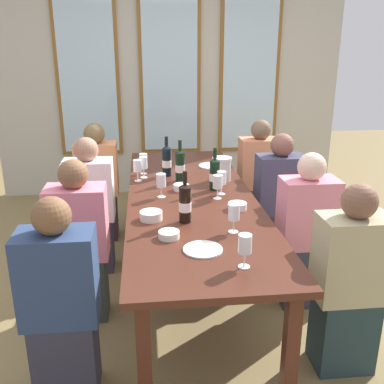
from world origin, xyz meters
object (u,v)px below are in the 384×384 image
at_px(white_plate_0, 212,166).
at_px(wine_glass_0, 161,182).
at_px(tasting_bowl_2, 237,206).
at_px(seated_person_4, 61,305).
at_px(wine_glass_5, 222,179).
at_px(wine_glass_7, 245,246).
at_px(tasting_bowl_1, 169,235).
at_px(seated_person_0, 80,245).
at_px(seated_person_1, 306,235).
at_px(wine_glass_3, 143,160).
at_px(seated_person_7, 258,179).
at_px(tasting_bowl_0, 181,187).
at_px(tasting_bowl_3, 151,216).
at_px(seated_person_2, 91,209).
at_px(seated_person_3, 278,203).
at_px(wine_bottle_0, 185,203).
at_px(wine_glass_2, 143,164).
at_px(wine_bottle_1, 180,165).
at_px(metal_pitcher, 222,169).
at_px(wine_bottle_3, 215,174).
at_px(dining_table, 191,204).
at_px(seated_person_6, 98,185).
at_px(wine_glass_8, 218,183).
at_px(wine_glass_4, 137,166).
at_px(wine_glass_6, 234,213).
at_px(white_plate_1, 203,249).
at_px(wine_glass_1, 167,155).
at_px(wine_bottle_2, 167,161).
at_px(seated_person_5, 349,285).

distance_m(white_plate_0, wine_glass_0, 0.93).
relative_size(tasting_bowl_2, wine_glass_0, 0.71).
xyz_separation_m(wine_glass_0, seated_person_4, (-0.56, -1.00, -0.33)).
relative_size(wine_glass_5, wine_glass_7, 1.00).
distance_m(tasting_bowl_1, seated_person_0, 0.74).
bearing_deg(seated_person_1, wine_glass_3, 140.93).
bearing_deg(tasting_bowl_1, wine_glass_3, 95.89).
bearing_deg(seated_person_7, tasting_bowl_0, -133.19).
distance_m(tasting_bowl_3, seated_person_7, 1.82).
relative_size(seated_person_2, seated_person_4, 1.00).
height_order(tasting_bowl_1, seated_person_3, seated_person_3).
height_order(wine_bottle_0, wine_glass_2, wine_bottle_0).
bearing_deg(wine_bottle_1, metal_pitcher, -3.97).
bearing_deg(tasting_bowl_1, wine_bottle_3, 64.84).
xyz_separation_m(white_plate_0, seated_person_7, (0.50, 0.24, -0.22)).
bearing_deg(dining_table, wine_bottle_1, 97.41).
bearing_deg(seated_person_6, wine_glass_3, -41.82).
height_order(tasting_bowl_0, wine_glass_5, wine_glass_5).
bearing_deg(seated_person_2, wine_glass_2, 15.55).
height_order(wine_glass_8, seated_person_3, seated_person_3).
height_order(metal_pitcher, seated_person_1, seated_person_1).
distance_m(metal_pitcher, wine_glass_8, 0.45).
bearing_deg(seated_person_0, metal_pitcher, 31.64).
distance_m(wine_bottle_1, wine_glass_4, 0.34).
height_order(wine_glass_2, wine_glass_6, same).
distance_m(wine_glass_2, seated_person_6, 0.74).
relative_size(metal_pitcher, seated_person_0, 0.17).
relative_size(wine_glass_7, seated_person_4, 0.16).
xyz_separation_m(wine_bottle_3, wine_glass_3, (-0.53, 0.48, -0.01)).
height_order(white_plate_1, tasting_bowl_2, tasting_bowl_2).
relative_size(wine_bottle_1, tasting_bowl_3, 2.34).
distance_m(tasting_bowl_3, wine_glass_1, 1.20).
distance_m(wine_bottle_2, wine_glass_4, 0.27).
distance_m(white_plate_1, wine_bottle_3, 1.04).
height_order(white_plate_0, tasting_bowl_3, tasting_bowl_3).
relative_size(dining_table, seated_person_1, 2.46).
xyz_separation_m(wine_bottle_3, tasting_bowl_3, (-0.49, -0.55, -0.10)).
relative_size(wine_bottle_3, seated_person_6, 0.29).
bearing_deg(seated_person_2, wine_glass_0, -34.27).
bearing_deg(wine_glass_2, tasting_bowl_3, -87.36).
xyz_separation_m(wine_glass_6, seated_person_3, (0.59, 1.03, -0.34)).
bearing_deg(wine_bottle_2, wine_glass_0, -97.24).
xyz_separation_m(wine_glass_4, wine_glass_7, (0.53, -1.50, -0.00)).
height_order(wine_bottle_1, seated_person_2, seated_person_2).
bearing_deg(tasting_bowl_1, wine_glass_2, 96.48).
bearing_deg(wine_glass_4, wine_glass_3, 76.79).
bearing_deg(wine_glass_3, tasting_bowl_0, -59.41).
distance_m(dining_table, wine_glass_2, 0.62).
relative_size(seated_person_4, seated_person_5, 1.00).
height_order(wine_glass_2, seated_person_4, seated_person_4).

